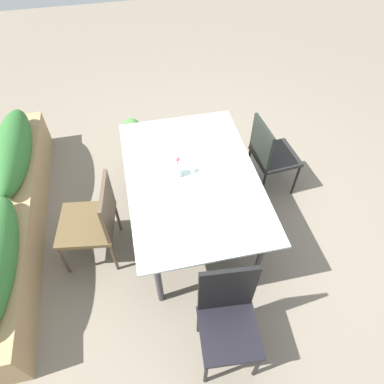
# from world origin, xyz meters

# --- Properties ---
(ground_plane) EXTENTS (12.00, 12.00, 0.00)m
(ground_plane) POSITION_xyz_m (0.00, 0.00, 0.00)
(ground_plane) COLOR #756B5B
(dining_table) EXTENTS (1.69, 1.14, 0.76)m
(dining_table) POSITION_xyz_m (-0.08, 0.06, 0.70)
(dining_table) COLOR #B2C6C1
(dining_table) RESTS_ON ground
(chair_near_right) EXTENTS (0.46, 0.46, 0.90)m
(chair_near_right) POSITION_xyz_m (0.30, -0.84, 0.52)
(chair_near_right) COLOR black
(chair_near_right) RESTS_ON ground
(chair_far_side) EXTENTS (0.55, 0.55, 0.89)m
(chair_far_side) POSITION_xyz_m (-0.17, 0.95, 0.50)
(chair_far_side) COLOR brown
(chair_far_side) RESTS_ON ground
(chair_end_left) EXTENTS (0.45, 0.45, 1.01)m
(chair_end_left) POSITION_xyz_m (-1.25, 0.05, 0.55)
(chair_end_left) COLOR black
(chair_end_left) RESTS_ON ground
(flower_vase) EXTENTS (0.08, 0.08, 0.23)m
(flower_vase) POSITION_xyz_m (-0.03, 0.17, 0.83)
(flower_vase) COLOR silver
(flower_vase) RESTS_ON dining_table
(planter_box) EXTENTS (2.83, 0.37, 0.77)m
(planter_box) POSITION_xyz_m (0.21, 1.73, 0.36)
(planter_box) COLOR #9E7F56
(planter_box) RESTS_ON ground
(potted_plant) EXTENTS (0.22, 0.22, 0.41)m
(potted_plant) POSITION_xyz_m (1.29, 0.52, 0.21)
(potted_plant) COLOR gray
(potted_plant) RESTS_ON ground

